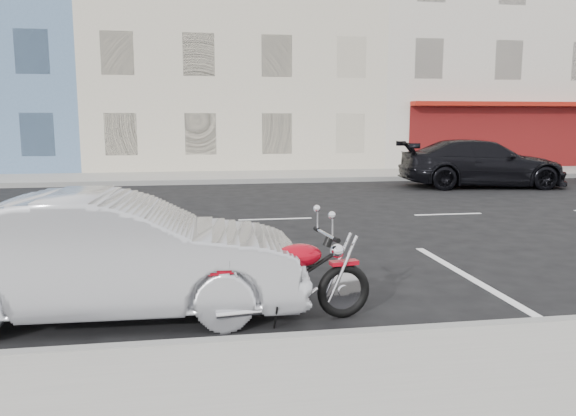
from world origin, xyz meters
TOP-DOWN VIEW (x-y plane):
  - ground at (0.00, 0.00)m, footprint 120.00×120.00m
  - sidewalk_far at (-5.00, 8.70)m, footprint 80.00×3.40m
  - curb_near at (-5.00, -7.00)m, footprint 80.00×0.12m
  - curb_far at (-5.00, 7.00)m, footprint 80.00×0.12m
  - bldg_cream at (-2.00, 16.30)m, footprint 12.00×12.00m
  - bldg_corner at (11.00, 16.30)m, footprint 14.00×12.00m
  - motorcycle at (-2.08, -6.21)m, footprint 1.90×0.64m
  - sedan_silver at (-4.56, -5.75)m, footprint 4.18×1.56m
  - car_far at (5.37, 4.87)m, footprint 5.44×2.74m

SIDE VIEW (x-z plane):
  - ground at x=0.00m, z-range 0.00..0.00m
  - sidewalk_far at x=-5.00m, z-range 0.00..0.15m
  - curb_near at x=-5.00m, z-range 0.00..0.16m
  - curb_far at x=-5.00m, z-range 0.00..0.16m
  - motorcycle at x=-2.08m, z-range -0.04..0.91m
  - sedan_silver at x=-4.56m, z-range 0.00..1.37m
  - car_far at x=5.37m, z-range 0.00..1.52m
  - bldg_cream at x=-2.00m, z-range 0.00..11.50m
  - bldg_corner at x=11.00m, z-range 0.00..12.50m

